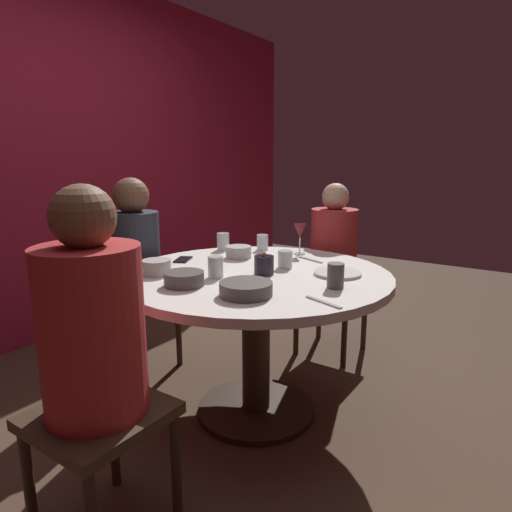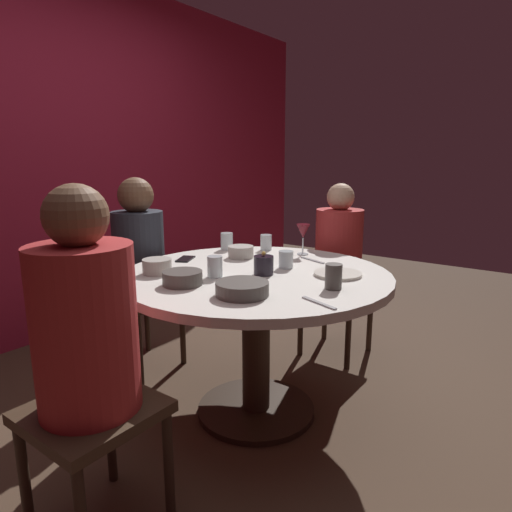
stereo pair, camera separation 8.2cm
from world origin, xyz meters
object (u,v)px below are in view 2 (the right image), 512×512
(bowl_salad_center, at_px, (157,266))
(cup_center_front, at_px, (227,241))
(cell_phone, at_px, (185,259))
(cup_near_candle, at_px, (286,260))
(dining_table, at_px, (256,304))
(candle_holder, at_px, (264,265))
(dinner_plate, at_px, (338,274))
(bowl_small_white, at_px, (242,289))
(bowl_sauce_side, at_px, (241,252))
(cup_by_right_diner, at_px, (215,267))
(cup_far_edge, at_px, (334,276))
(seated_diner_back, at_px, (139,253))
(seated_diner_left, at_px, (86,330))
(wine_glass, at_px, (303,232))
(cup_by_left_diner, at_px, (266,242))
(seated_diner_right, at_px, (338,251))
(bowl_serving_large, at_px, (182,278))

(bowl_salad_center, distance_m, cup_center_front, 0.65)
(cell_phone, xyz_separation_m, cup_near_candle, (0.17, -0.54, 0.04))
(dining_table, height_order, bowl_salad_center, bowl_salad_center)
(candle_holder, xyz_separation_m, dinner_plate, (0.19, -0.29, -0.04))
(bowl_small_white, xyz_separation_m, bowl_sauce_side, (0.55, 0.44, 0.00))
(cup_by_right_diner, bearing_deg, bowl_small_white, -118.29)
(cup_far_edge, bearing_deg, dining_table, 85.68)
(bowl_sauce_side, height_order, cup_near_candle, cup_near_candle)
(seated_diner_back, bearing_deg, bowl_small_white, -17.60)
(candle_holder, distance_m, cup_center_front, 0.63)
(cell_phone, xyz_separation_m, cup_center_front, (0.35, -0.00, 0.05))
(cup_by_right_diner, bearing_deg, seated_diner_left, -172.26)
(wine_glass, relative_size, cup_by_left_diner, 1.90)
(dinner_plate, bearing_deg, bowl_sauce_side, 86.92)
(seated_diner_left, relative_size, bowl_small_white, 5.63)
(seated_diner_right, relative_size, dinner_plate, 5.04)
(dining_table, distance_m, cup_by_right_diner, 0.30)
(seated_diner_right, relative_size, bowl_sauce_side, 8.00)
(seated_diner_back, xyz_separation_m, wine_glass, (0.48, -0.85, 0.14))
(cup_center_front, bearing_deg, bowl_small_white, -136.03)
(cell_phone, height_order, cup_far_edge, cup_far_edge)
(wine_glass, height_order, bowl_sauce_side, wine_glass)
(seated_diner_back, distance_m, cup_far_edge, 1.30)
(wine_glass, bearing_deg, seated_diner_right, -3.68)
(cup_by_right_diner, bearing_deg, cell_phone, 64.72)
(dinner_plate, height_order, bowl_salad_center, bowl_salad_center)
(bowl_sauce_side, bearing_deg, cell_phone, 136.35)
(dining_table, xyz_separation_m, bowl_serving_large, (-0.37, 0.12, 0.19))
(seated_diner_left, height_order, cup_by_right_diner, seated_diner_left)
(bowl_salad_center, xyz_separation_m, bowl_sauce_side, (0.51, -0.10, -0.00))
(seated_diner_left, relative_size, bowl_serving_large, 7.00)
(bowl_salad_center, relative_size, cup_near_candle, 1.59)
(bowl_serving_large, relative_size, cup_by_left_diner, 1.86)
(bowl_serving_large, bearing_deg, candle_holder, -27.12)
(seated_diner_back, height_order, cup_center_front, seated_diner_back)
(bowl_small_white, bearing_deg, cup_by_left_diner, 29.29)
(candle_holder, distance_m, cup_near_candle, 0.17)
(bowl_small_white, bearing_deg, candle_holder, 21.02)
(dinner_plate, relative_size, cell_phone, 1.60)
(wine_glass, bearing_deg, bowl_sauce_side, 139.20)
(bowl_salad_center, bearing_deg, bowl_small_white, -93.60)
(seated_diner_back, relative_size, bowl_small_white, 5.48)
(bowl_sauce_side, height_order, cup_far_edge, cup_far_edge)
(dining_table, distance_m, cup_by_left_diner, 0.58)
(bowl_salad_center, bearing_deg, wine_glass, -23.44)
(cup_by_left_diner, height_order, cup_far_edge, cup_far_edge)
(candle_holder, height_order, cup_far_edge, candle_holder)
(candle_holder, xyz_separation_m, cup_center_front, (0.35, 0.52, 0.01))
(seated_diner_back, relative_size, cup_far_edge, 11.01)
(cell_phone, xyz_separation_m, cup_by_left_diner, (0.48, -0.20, 0.04))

